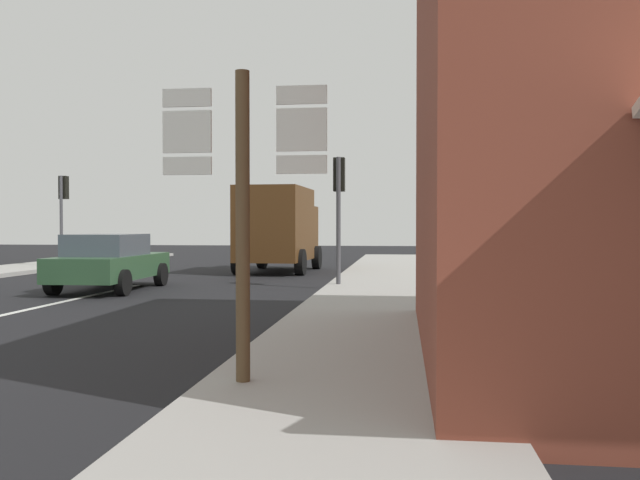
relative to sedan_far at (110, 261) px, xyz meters
The scene contains 8 objects.
ground_plane 0.91m from the sedan_far, 75.83° to the right, with size 80.00×80.00×0.00m, color black.
sidewalk_right 7.48m from the sedan_far, 19.55° to the right, with size 2.89×44.00×0.14m, color #9E9B96.
lane_centre_stripe 4.56m from the sedan_far, 88.42° to the right, with size 0.16×12.00×0.01m, color silver.
sedan_far is the anchor object (origin of this frame).
delivery_truck 7.95m from the sedan_far, 67.11° to the left, with size 2.62×5.07×3.05m.
route_sign_post 11.61m from the sedan_far, 58.70° to the right, with size 1.66×0.14×3.20m.
traffic_light_near_right 6.28m from the sedan_far, 11.79° to the left, with size 0.30×0.49×3.51m.
traffic_light_far_left 9.94m from the sedan_far, 125.27° to the left, with size 0.30×0.49×3.64m.
Camera 1 is at (7.44, -5.69, 1.67)m, focal length 36.73 mm.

